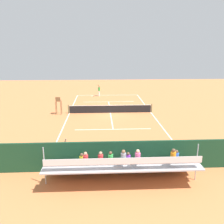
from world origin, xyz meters
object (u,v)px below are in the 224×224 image
(tennis_ball_near, at_px, (90,101))
(line_judge, at_px, (66,152))
(tennis_racket, at_px, (92,96))
(tennis_net, at_px, (110,109))
(equipment_bag, at_px, (117,163))
(tennis_player, at_px, (99,90))
(tennis_ball_far, at_px, (112,96))
(courtside_bench, at_px, (148,156))
(bleacher_stand, at_px, (123,166))
(umpire_chair, at_px, (58,104))

(tennis_ball_near, height_order, line_judge, line_judge)
(tennis_racket, distance_m, line_judge, 23.64)
(tennis_net, xyz_separation_m, equipment_bag, (0.15, 13.40, -0.32))
(equipment_bag, height_order, tennis_ball_near, equipment_bag)
(tennis_player, relative_size, tennis_racket, 3.56)
(tennis_player, height_order, tennis_ball_far, tennis_player)
(courtside_bench, bearing_deg, tennis_racket, -79.07)
(tennis_racket, height_order, line_judge, line_judge)
(bleacher_stand, xyz_separation_m, umpire_chair, (6.27, -15.02, 0.34))
(tennis_player, bearing_deg, tennis_racket, 9.17)
(tennis_net, height_order, line_judge, line_judge)
(tennis_player, xyz_separation_m, tennis_ball_near, (1.43, 3.55, -0.98))
(bleacher_stand, bearing_deg, tennis_player, -86.78)
(tennis_ball_near, bearing_deg, umpire_chair, 64.89)
(tennis_racket, bearing_deg, line_judge, 87.34)
(tennis_net, height_order, tennis_player, tennis_player)
(bleacher_stand, bearing_deg, tennis_ball_near, -82.61)
(tennis_racket, xyz_separation_m, tennis_ball_far, (-3.22, 0.44, 0.02))
(tennis_player, distance_m, tennis_ball_near, 3.95)
(tennis_ball_near, bearing_deg, line_judge, 87.80)
(bleacher_stand, height_order, tennis_player, bleacher_stand)
(umpire_chair, distance_m, line_judge, 13.27)
(tennis_player, bearing_deg, tennis_net, 97.57)
(umpire_chair, bearing_deg, tennis_ball_far, -124.31)
(tennis_ball_far, bearing_deg, tennis_racket, -7.77)
(courtside_bench, xyz_separation_m, tennis_racket, (4.54, -23.51, -0.54))
(tennis_racket, bearing_deg, tennis_ball_near, 84.55)
(tennis_net, distance_m, tennis_racket, 10.55)
(courtside_bench, relative_size, tennis_player, 0.93)
(tennis_ball_near, xyz_separation_m, line_judge, (0.78, 20.23, 0.98))
(tennis_player, bearing_deg, tennis_ball_far, 163.65)
(tennis_ball_far, bearing_deg, courtside_bench, 93.28)
(tennis_net, xyz_separation_m, tennis_player, (1.38, -10.42, 0.51))
(umpire_chair, height_order, courtside_bench, umpire_chair)
(tennis_net, relative_size, equipment_bag, 11.44)
(equipment_bag, relative_size, tennis_player, 0.47)
(bleacher_stand, relative_size, tennis_player, 4.70)
(equipment_bag, bearing_deg, umpire_chair, -65.13)
(tennis_player, distance_m, tennis_racket, 1.51)
(equipment_bag, distance_m, tennis_racket, 23.75)
(tennis_player, bearing_deg, bleacher_stand, 93.22)
(tennis_net, xyz_separation_m, umpire_chair, (6.20, 0.35, 0.81))
(courtside_bench, bearing_deg, tennis_ball_far, -86.72)
(courtside_bench, distance_m, tennis_player, 23.94)
(bleacher_stand, distance_m, tennis_racket, 25.75)
(umpire_chair, relative_size, tennis_ball_near, 32.42)
(tennis_ball_far, bearing_deg, line_judge, 79.44)
(tennis_ball_near, distance_m, line_judge, 20.26)
(bleacher_stand, height_order, tennis_ball_near, bleacher_stand)
(umpire_chair, relative_size, tennis_racket, 3.96)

